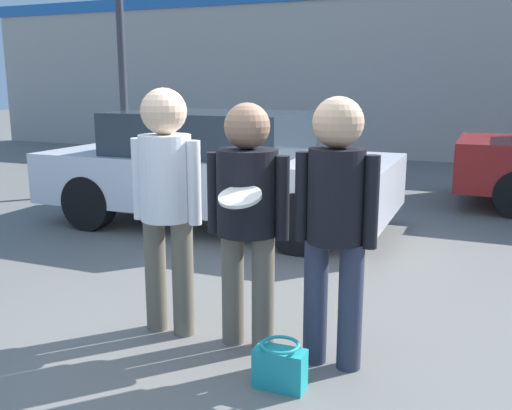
{
  "coord_description": "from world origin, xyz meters",
  "views": [
    {
      "loc": [
        1.52,
        -3.21,
        1.74
      ],
      "look_at": [
        0.11,
        0.22,
        0.94
      ],
      "focal_mm": 40.0,
      "sensor_mm": 36.0,
      "label": 1
    }
  ],
  "objects_px": {
    "person_right": "(336,212)",
    "parked_car_near": "(216,168)",
    "person_middle_with_frisbee": "(247,205)",
    "handbag": "(280,366)",
    "person_left": "(166,191)"
  },
  "relations": [
    {
      "from": "person_left",
      "to": "person_middle_with_frisbee",
      "type": "bearing_deg",
      "value": 0.8
    },
    {
      "from": "handbag",
      "to": "person_right",
      "type": "bearing_deg",
      "value": 62.62
    },
    {
      "from": "person_middle_with_frisbee",
      "to": "parked_car_near",
      "type": "distance_m",
      "value": 3.38
    },
    {
      "from": "person_middle_with_frisbee",
      "to": "person_right",
      "type": "xyz_separation_m",
      "value": [
        0.59,
        -0.05,
        0.02
      ]
    },
    {
      "from": "person_middle_with_frisbee",
      "to": "handbag",
      "type": "bearing_deg",
      "value": -48.49
    },
    {
      "from": "person_middle_with_frisbee",
      "to": "parked_car_near",
      "type": "xyz_separation_m",
      "value": [
        -1.67,
        2.92,
        -0.26
      ]
    },
    {
      "from": "handbag",
      "to": "parked_car_near",
      "type": "bearing_deg",
      "value": 121.54
    },
    {
      "from": "person_left",
      "to": "person_right",
      "type": "bearing_deg",
      "value": -2.01
    },
    {
      "from": "person_right",
      "to": "parked_car_near",
      "type": "bearing_deg",
      "value": 127.33
    },
    {
      "from": "person_left",
      "to": "person_right",
      "type": "height_order",
      "value": "person_left"
    },
    {
      "from": "person_left",
      "to": "person_middle_with_frisbee",
      "type": "relative_size",
      "value": 1.05
    },
    {
      "from": "person_middle_with_frisbee",
      "to": "person_right",
      "type": "bearing_deg",
      "value": -4.81
    },
    {
      "from": "person_right",
      "to": "person_middle_with_frisbee",
      "type": "bearing_deg",
      "value": 175.19
    },
    {
      "from": "person_left",
      "to": "person_right",
      "type": "distance_m",
      "value": 1.19
    },
    {
      "from": "person_middle_with_frisbee",
      "to": "handbag",
      "type": "height_order",
      "value": "person_middle_with_frisbee"
    }
  ]
}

